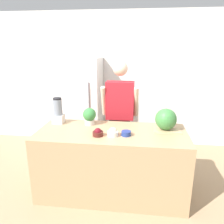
{
  "coord_description": "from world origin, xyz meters",
  "views": [
    {
      "loc": [
        0.32,
        -2.19,
        1.94
      ],
      "look_at": [
        0.0,
        0.45,
        1.14
      ],
      "focal_mm": 35.0,
      "sensor_mm": 36.0,
      "label": 1
    }
  ],
  "objects_px": {
    "person": "(120,115)",
    "blender": "(58,112)",
    "bowl_cherries": "(98,133)",
    "bowl_cream": "(113,133)",
    "refrigerator": "(82,104)",
    "bowl_small_blue": "(126,133)",
    "potted_plant": "(89,116)",
    "watermelon": "(166,119)"
  },
  "relations": [
    {
      "from": "person",
      "to": "blender",
      "type": "bearing_deg",
      "value": -149.52
    },
    {
      "from": "bowl_cherries",
      "to": "bowl_cream",
      "type": "height_order",
      "value": "bowl_cream"
    },
    {
      "from": "refrigerator",
      "to": "bowl_small_blue",
      "type": "xyz_separation_m",
      "value": [
        0.94,
        -1.47,
        0.04
      ]
    },
    {
      "from": "bowl_cream",
      "to": "blender",
      "type": "relative_size",
      "value": 0.36
    },
    {
      "from": "refrigerator",
      "to": "potted_plant",
      "type": "relative_size",
      "value": 7.36
    },
    {
      "from": "bowl_small_blue",
      "to": "blender",
      "type": "height_order",
      "value": "blender"
    },
    {
      "from": "bowl_cream",
      "to": "watermelon",
      "type": "bearing_deg",
      "value": 22.35
    },
    {
      "from": "blender",
      "to": "potted_plant",
      "type": "height_order",
      "value": "blender"
    },
    {
      "from": "blender",
      "to": "potted_plant",
      "type": "relative_size",
      "value": 1.55
    },
    {
      "from": "person",
      "to": "bowl_small_blue",
      "type": "bearing_deg",
      "value": -79.8
    },
    {
      "from": "bowl_cherries",
      "to": "bowl_small_blue",
      "type": "bearing_deg",
      "value": 8.33
    },
    {
      "from": "refrigerator",
      "to": "bowl_cherries",
      "type": "xyz_separation_m",
      "value": [
        0.6,
        -1.52,
        0.05
      ]
    },
    {
      "from": "bowl_small_blue",
      "to": "potted_plant",
      "type": "distance_m",
      "value": 0.64
    },
    {
      "from": "watermelon",
      "to": "bowl_cream",
      "type": "height_order",
      "value": "watermelon"
    },
    {
      "from": "potted_plant",
      "to": "watermelon",
      "type": "bearing_deg",
      "value": -5.19
    },
    {
      "from": "refrigerator",
      "to": "bowl_cream",
      "type": "bearing_deg",
      "value": -62.45
    },
    {
      "from": "bowl_cream",
      "to": "potted_plant",
      "type": "height_order",
      "value": "potted_plant"
    },
    {
      "from": "person",
      "to": "bowl_small_blue",
      "type": "xyz_separation_m",
      "value": [
        0.15,
        -0.84,
        0.03
      ]
    },
    {
      "from": "refrigerator",
      "to": "bowl_small_blue",
      "type": "relative_size",
      "value": 14.77
    },
    {
      "from": "bowl_cherries",
      "to": "blender",
      "type": "distance_m",
      "value": 0.77
    },
    {
      "from": "person",
      "to": "bowl_cream",
      "type": "distance_m",
      "value": 0.87
    },
    {
      "from": "blender",
      "to": "watermelon",
      "type": "bearing_deg",
      "value": -4.19
    },
    {
      "from": "potted_plant",
      "to": "bowl_cream",
      "type": "bearing_deg",
      "value": -44.49
    },
    {
      "from": "bowl_cherries",
      "to": "person",
      "type": "bearing_deg",
      "value": 77.93
    },
    {
      "from": "bowl_cream",
      "to": "bowl_cherries",
      "type": "bearing_deg",
      "value": -173.53
    },
    {
      "from": "person",
      "to": "potted_plant",
      "type": "xyz_separation_m",
      "value": [
        -0.38,
        -0.51,
        0.13
      ]
    },
    {
      "from": "refrigerator",
      "to": "person",
      "type": "relative_size",
      "value": 1.01
    },
    {
      "from": "bowl_cherries",
      "to": "potted_plant",
      "type": "xyz_separation_m",
      "value": [
        -0.19,
        0.38,
        0.09
      ]
    },
    {
      "from": "refrigerator",
      "to": "person",
      "type": "height_order",
      "value": "refrigerator"
    },
    {
      "from": "bowl_cream",
      "to": "bowl_small_blue",
      "type": "height_order",
      "value": "bowl_cream"
    },
    {
      "from": "potted_plant",
      "to": "person",
      "type": "bearing_deg",
      "value": 53.19
    },
    {
      "from": "person",
      "to": "blender",
      "type": "xyz_separation_m",
      "value": [
        -0.84,
        -0.49,
        0.17
      ]
    },
    {
      "from": "bowl_cherries",
      "to": "bowl_cream",
      "type": "xyz_separation_m",
      "value": [
        0.18,
        0.02,
        0.0
      ]
    },
    {
      "from": "bowl_cherries",
      "to": "potted_plant",
      "type": "relative_size",
      "value": 0.55
    },
    {
      "from": "watermelon",
      "to": "bowl_cream",
      "type": "xyz_separation_m",
      "value": [
        -0.66,
        -0.27,
        -0.11
      ]
    },
    {
      "from": "refrigerator",
      "to": "blender",
      "type": "bearing_deg",
      "value": -92.33
    },
    {
      "from": "person",
      "to": "watermelon",
      "type": "relative_size",
      "value": 6.27
    },
    {
      "from": "person",
      "to": "watermelon",
      "type": "distance_m",
      "value": 0.9
    },
    {
      "from": "bowl_cream",
      "to": "potted_plant",
      "type": "bearing_deg",
      "value": 135.51
    },
    {
      "from": "refrigerator",
      "to": "bowl_cream",
      "type": "relative_size",
      "value": 13.16
    },
    {
      "from": "refrigerator",
      "to": "potted_plant",
      "type": "bearing_deg",
      "value": -70.07
    },
    {
      "from": "refrigerator",
      "to": "bowl_cherries",
      "type": "relative_size",
      "value": 13.43
    }
  ]
}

